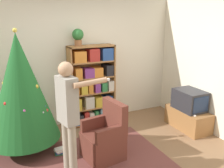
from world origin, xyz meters
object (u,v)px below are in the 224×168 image
christmas_tree (21,88)px  potted_plant (78,36)px  armchair (105,139)px  standing_person (68,112)px  bookshelf (92,85)px  television (190,100)px

christmas_tree → potted_plant: 1.49m
armchair → standing_person: bearing=-74.8°
armchair → bookshelf: bearing=159.3°
television → bookshelf: bearing=146.5°
christmas_tree → armchair: christmas_tree is taller
bookshelf → armchair: 1.47m
television → standing_person: bearing=-168.3°
bookshelf → armchair: size_ratio=1.79×
television → christmas_tree: size_ratio=0.30×
standing_person → christmas_tree: bearing=-167.4°
bookshelf → christmas_tree: (-1.43, -0.56, 0.27)m
christmas_tree → standing_person: size_ratio=1.22×
standing_person → armchair: bearing=101.3°
standing_person → potted_plant: 1.96m
television → christmas_tree: christmas_tree is taller
bookshelf → christmas_tree: bearing=-158.6°
armchair → standing_person: size_ratio=0.55×
christmas_tree → standing_person: bearing=-65.6°
bookshelf → standing_person: (-0.95, -1.62, 0.17)m
television → armchair: size_ratio=0.66×
armchair → christmas_tree: bearing=-132.9°
potted_plant → christmas_tree: bearing=-154.1°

